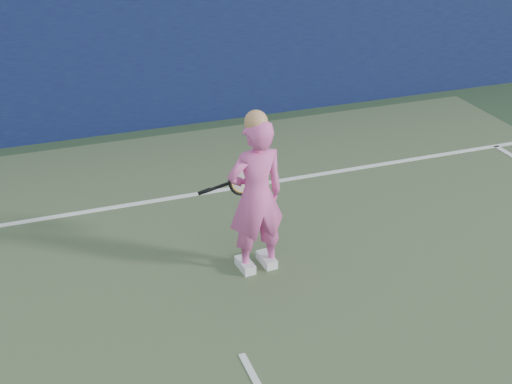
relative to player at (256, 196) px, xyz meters
name	(u,v)px	position (x,y,z in m)	size (l,w,h in m)	color
backstop_wall	(115,46)	(-0.58, 4.26, 0.44)	(24.00, 0.40, 2.50)	#0E123E
player	(256,196)	(0.00, 0.00, 0.00)	(0.62, 0.43, 1.69)	#E759AA
racket	(241,181)	(-0.02, 0.40, -0.01)	(0.64, 0.17, 0.34)	black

